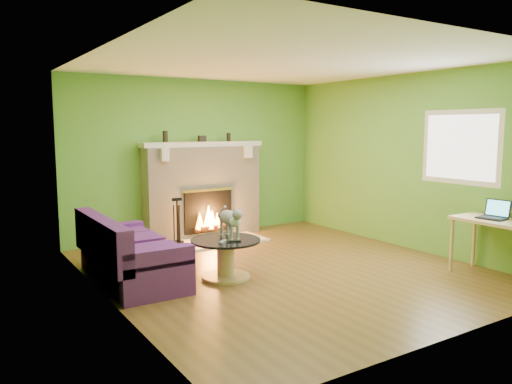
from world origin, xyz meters
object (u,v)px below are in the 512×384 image
Objects in this scene: coffee_table at (226,256)px; desk at (496,226)px; sofa at (128,256)px; cat at (229,222)px.

desk is (2.77, -1.72, 0.35)m from coffee_table.
sofa is 2.76× the size of cat.
sofa is 1.83× the size of desk.
cat reaches higher than coffee_table.
desk is at bearing -26.91° from cat.
coffee_table is at bearing 148.13° from desk.
sofa is at bearing 149.66° from desk.
cat is (1.12, -0.46, 0.37)m from sofa.
sofa is 1.26m from cat.
coffee_table is at bearing -26.02° from sofa.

